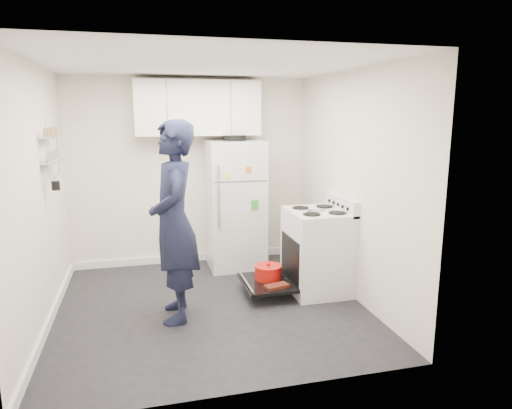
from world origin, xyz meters
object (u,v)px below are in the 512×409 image
object	(u,v)px
electric_range	(316,252)
refrigerator	(235,204)
open_oven_door	(268,277)
person	(174,222)

from	to	relation	value
electric_range	refrigerator	distance (m)	1.37
open_oven_door	refrigerator	world-z (taller)	refrigerator
refrigerator	electric_range	bearing A→B (deg)	-56.65
open_oven_door	refrigerator	xyz separation A→B (m)	(-0.15, 1.06, 0.65)
electric_range	refrigerator	xyz separation A→B (m)	(-0.72, 1.10, 0.38)
electric_range	refrigerator	size ratio (longest dim) A/B	0.63
refrigerator	person	world-z (taller)	person
open_oven_door	refrigerator	distance (m)	1.26
open_oven_door	person	size ratio (longest dim) A/B	0.35
electric_range	open_oven_door	xyz separation A→B (m)	(-0.57, 0.03, -0.27)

